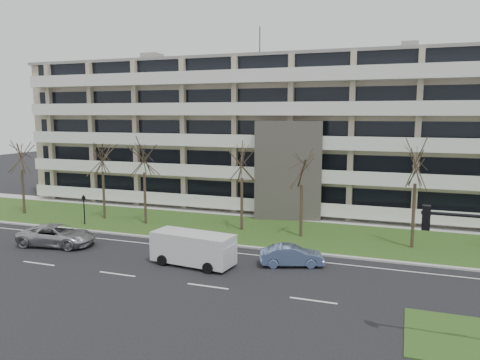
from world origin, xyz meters
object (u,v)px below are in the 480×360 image
at_px(blue_sedan, 291,256).
at_px(white_van, 194,246).
at_px(silver_pickup, 57,235).
at_px(pedestrian_signal, 84,206).

distance_m(blue_sedan, white_van, 6.28).
xyz_separation_m(silver_pickup, white_van, (11.41, -0.64, 0.47)).
xyz_separation_m(silver_pickup, blue_sedan, (17.33, 1.35, -0.11)).
distance_m(blue_sedan, pedestrian_signal, 20.22).
xyz_separation_m(white_van, pedestrian_signal, (-13.72, 6.70, 0.44)).
bearing_deg(silver_pickup, blue_sedan, -93.40).
bearing_deg(white_van, blue_sedan, 25.39).
bearing_deg(blue_sedan, silver_pickup, 74.49).
bearing_deg(blue_sedan, white_van, 88.63).
bearing_deg(silver_pickup, pedestrian_signal, 13.04).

